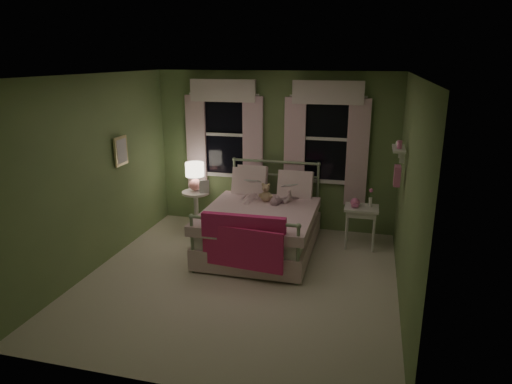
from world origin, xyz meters
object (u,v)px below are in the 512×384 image
(nightstand_left, at_px, (196,205))
(table_lamp, at_px, (195,174))
(bed, at_px, (261,226))
(child_left, at_px, (251,179))
(teddy_bear, at_px, (266,194))
(child_right, at_px, (286,184))
(nightstand_right, at_px, (361,213))

(nightstand_left, xyz_separation_m, table_lamp, (0.00, -0.00, 0.54))
(bed, relative_size, table_lamp, 4.28)
(bed, xyz_separation_m, child_left, (-0.27, 0.43, 0.59))
(teddy_bear, xyz_separation_m, table_lamp, (-1.28, 0.31, 0.16))
(child_right, bearing_deg, nightstand_right, -153.39)
(bed, xyz_separation_m, child_right, (0.29, 0.43, 0.55))
(bed, bearing_deg, nightstand_right, 17.12)
(child_left, height_order, child_right, child_left)
(child_right, distance_m, nightstand_right, 1.22)
(child_left, bearing_deg, table_lamp, -9.10)
(child_right, distance_m, table_lamp, 1.56)
(bed, height_order, table_lamp, bed)
(child_left, xyz_separation_m, nightstand_left, (-1.00, 0.15, -0.55))
(child_left, distance_m, teddy_bear, 0.37)
(nightstand_right, bearing_deg, nightstand_left, 177.05)
(nightstand_left, bearing_deg, nightstand_right, -2.95)
(nightstand_left, bearing_deg, child_left, -8.57)
(bed, distance_m, child_left, 0.78)
(teddy_bear, relative_size, nightstand_right, 0.47)
(child_left, relative_size, nightstand_right, 1.24)
(nightstand_left, height_order, nightstand_right, same)
(teddy_bear, distance_m, table_lamp, 1.32)
(teddy_bear, xyz_separation_m, nightstand_right, (1.43, 0.17, -0.24))
(teddy_bear, relative_size, nightstand_left, 0.46)
(child_right, bearing_deg, table_lamp, 20.57)
(teddy_bear, bearing_deg, child_right, 29.50)
(bed, distance_m, nightstand_left, 1.40)
(child_left, bearing_deg, teddy_bear, 149.97)
(child_left, height_order, nightstand_right, child_left)
(bed, bearing_deg, child_right, 56.58)
(table_lamp, bearing_deg, child_left, -8.57)
(child_left, xyz_separation_m, table_lamp, (-1.00, 0.15, -0.01))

